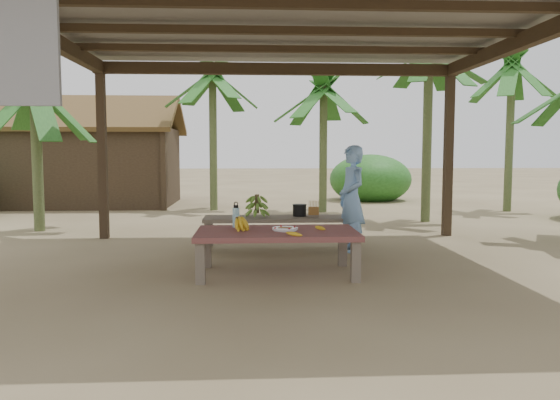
{
  "coord_description": "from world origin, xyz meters",
  "views": [
    {
      "loc": [
        -0.46,
        -6.52,
        1.38
      ],
      "look_at": [
        -0.1,
        0.07,
        0.8
      ],
      "focal_mm": 35.0,
      "sensor_mm": 36.0,
      "label": 1
    }
  ],
  "objects": [
    {
      "name": "loose_banana_front",
      "position": [
        0.0,
        -0.87,
        0.52
      ],
      "size": [
        0.18,
        0.1,
        0.04
      ],
      "primitive_type": "ellipsoid",
      "rotation": [
        0.0,
        0.0,
        1.24
      ],
      "color": "yellow",
      "rests_on": "work_table"
    },
    {
      "name": "green_banana_stalk",
      "position": [
        -0.36,
        1.26,
        0.62
      ],
      "size": [
        0.3,
        0.3,
        0.34
      ],
      "primitive_type": null,
      "rotation": [
        0.0,
        0.0,
        -0.01
      ],
      "color": "#598C2D",
      "rests_on": "bench"
    },
    {
      "name": "banana_plant_far",
      "position": [
        5.56,
        5.88,
        3.09
      ],
      "size": [
        1.8,
        1.8,
        3.59
      ],
      "color": "#596638",
      "rests_on": "ground"
    },
    {
      "name": "hut",
      "position": [
        -4.5,
        8.0,
        1.1
      ],
      "size": [
        4.4,
        3.43,
        2.85
      ],
      "color": "black",
      "rests_on": "ground"
    },
    {
      "name": "banana_plant_nw",
      "position": [
        -1.33,
        6.51,
        2.94
      ],
      "size": [
        1.8,
        1.8,
        3.44
      ],
      "color": "#596638",
      "rests_on": "ground"
    },
    {
      "name": "work_table",
      "position": [
        -0.16,
        -0.45,
        0.43
      ],
      "size": [
        1.8,
        1.01,
        0.5
      ],
      "rotation": [
        0.0,
        0.0,
        -0.0
      ],
      "color": "brown",
      "rests_on": "ground"
    },
    {
      "name": "skewer_rack",
      "position": [
        0.45,
        1.21,
        0.57
      ],
      "size": [
        0.18,
        0.08,
        0.24
      ],
      "primitive_type": null,
      "rotation": [
        0.0,
        0.0,
        -0.01
      ],
      "color": "#A57F47",
      "rests_on": "bench"
    },
    {
      "name": "loose_banana_side",
      "position": [
        0.33,
        -0.43,
        0.52
      ],
      "size": [
        0.14,
        0.13,
        0.04
      ],
      "primitive_type": "ellipsoid",
      "rotation": [
        0.0,
        0.0,
        0.82
      ],
      "color": "yellow",
      "rests_on": "work_table"
    },
    {
      "name": "bench",
      "position": [
        -0.02,
        1.26,
        0.39
      ],
      "size": [
        2.2,
        0.61,
        0.45
      ],
      "rotation": [
        0.0,
        0.0,
        -0.01
      ],
      "color": "brown",
      "rests_on": "ground"
    },
    {
      "name": "banana_plant_ne",
      "position": [
        3.02,
        4.08,
        3.1
      ],
      "size": [
        1.8,
        1.8,
        3.6
      ],
      "color": "#596638",
      "rests_on": "ground"
    },
    {
      "name": "banana_plant_w",
      "position": [
        -4.16,
        3.19,
        2.19
      ],
      "size": [
        1.8,
        1.8,
        2.67
      ],
      "color": "#596638",
      "rests_on": "ground"
    },
    {
      "name": "ground",
      "position": [
        0.0,
        0.0,
        0.0
      ],
      "size": [
        80.0,
        80.0,
        0.0
      ],
      "primitive_type": "plane",
      "color": "brown",
      "rests_on": "ground"
    },
    {
      "name": "water_flask",
      "position": [
        -0.63,
        -0.15,
        0.63
      ],
      "size": [
        0.08,
        0.08,
        0.3
      ],
      "color": "#3EA7C4",
      "rests_on": "work_table"
    },
    {
      "name": "cooking_pot",
      "position": [
        0.26,
        1.34,
        0.53
      ],
      "size": [
        0.2,
        0.2,
        0.17
      ],
      "primitive_type": "cylinder",
      "color": "black",
      "rests_on": "bench"
    },
    {
      "name": "woman",
      "position": [
        0.95,
        0.94,
        0.74
      ],
      "size": [
        0.48,
        0.61,
        1.48
      ],
      "primitive_type": "imported",
      "rotation": [
        0.0,
        0.0,
        -1.32
      ],
      "color": "#6E98CF",
      "rests_on": "ground"
    },
    {
      "name": "pavilion",
      "position": [
        -0.01,
        -0.01,
        2.78
      ],
      "size": [
        6.6,
        5.6,
        2.95
      ],
      "color": "black",
      "rests_on": "ground"
    },
    {
      "name": "ripe_banana_bunch",
      "position": [
        -0.61,
        -0.39,
        0.58
      ],
      "size": [
        0.31,
        0.28,
        0.16
      ],
      "primitive_type": null,
      "rotation": [
        0.0,
        0.0,
        -0.2
      ],
      "color": "yellow",
      "rests_on": "work_table"
    },
    {
      "name": "banana_plant_n",
      "position": [
        1.22,
        5.95,
        2.58
      ],
      "size": [
        1.8,
        1.8,
        3.07
      ],
      "color": "#596638",
      "rests_on": "ground"
    },
    {
      "name": "plate",
      "position": [
        -0.07,
        -0.45,
        0.52
      ],
      "size": [
        0.29,
        0.29,
        0.04
      ],
      "color": "white",
      "rests_on": "work_table"
    }
  ]
}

